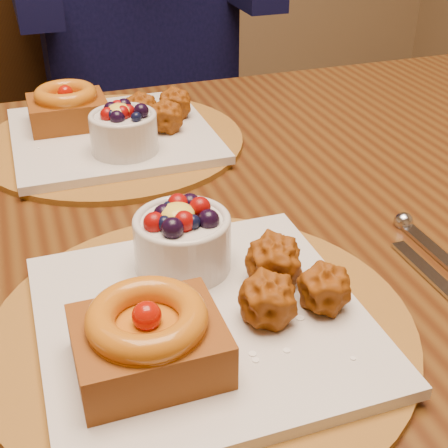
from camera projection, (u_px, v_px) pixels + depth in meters
The scene contains 5 objects.
dining_table at pixel (151, 269), 0.78m from camera, with size 1.60×0.90×0.76m.
place_setting_near at pixel (197, 306), 0.55m from camera, with size 0.38×0.38×0.09m.
place_setting_far at pixel (110, 129), 0.90m from camera, with size 0.38×0.38×0.09m.
cutlery_near at pixel (446, 274), 0.63m from camera, with size 0.06×0.17×0.00m, color #B2B2B7.
chair_far at pixel (79, 137), 1.65m from camera, with size 0.45×0.45×0.85m.
Camera 1 is at (-0.18, -0.76, 1.13)m, focal length 50.00 mm.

